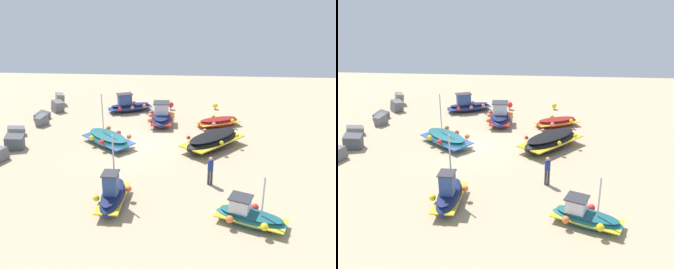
# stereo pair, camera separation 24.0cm
# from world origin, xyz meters

# --- Properties ---
(ground_plane) EXTENTS (47.98, 47.98, 0.00)m
(ground_plane) POSITION_xyz_m (0.00, 0.00, 0.00)
(ground_plane) COLOR tan
(fishing_boat_0) EXTENTS (3.33, 1.73, 3.64)m
(fishing_boat_0) POSITION_xyz_m (-7.83, 0.14, 0.60)
(fishing_boat_0) COLOR navy
(fishing_boat_0) RESTS_ON ground_plane
(fishing_boat_1) EXTENTS (4.08, 4.33, 3.70)m
(fishing_boat_1) POSITION_xyz_m (0.07, 2.20, 0.46)
(fishing_boat_1) COLOR #1E6670
(fishing_boat_1) RESTS_ON ground_plane
(fishing_boat_2) EXTENTS (2.91, 4.23, 1.76)m
(fishing_boat_2) POSITION_xyz_m (8.00, 2.07, 0.53)
(fishing_boat_2) COLOR navy
(fishing_boat_2) RESTS_ON ground_plane
(fishing_boat_3) EXTENTS (3.84, 2.24, 1.81)m
(fishing_boat_3) POSITION_xyz_m (4.85, -1.14, 0.62)
(fishing_boat_3) COLOR navy
(fishing_boat_3) RESTS_ON ground_plane
(fishing_boat_4) EXTENTS (2.43, 3.59, 2.61)m
(fishing_boat_4) POSITION_xyz_m (-8.92, -6.51, 0.43)
(fishing_boat_4) COLOR #1E6670
(fishing_boat_4) RESTS_ON ground_plane
(fishing_boat_5) EXTENTS (4.93, 4.75, 1.12)m
(fishing_boat_5) POSITION_xyz_m (0.02, -5.14, 0.57)
(fishing_boat_5) COLOR black
(fishing_boat_5) RESTS_ON ground_plane
(fishing_boat_6) EXTENTS (2.88, 3.86, 0.81)m
(fishing_boat_6) POSITION_xyz_m (4.68, -5.75, 0.36)
(fishing_boat_6) COLOR maroon
(fishing_boat_6) RESTS_ON ground_plane
(person_walking) EXTENTS (0.32, 0.32, 1.70)m
(person_walking) POSITION_xyz_m (-5.21, -4.81, 0.98)
(person_walking) COLOR #2D2D38
(person_walking) RESTS_ON ground_plane
(breakwater_rocks) EXTENTS (20.93, 2.59, 1.27)m
(breakwater_rocks) POSITION_xyz_m (-0.41, 8.98, 0.44)
(breakwater_rocks) COLOR #4C5156
(breakwater_rocks) RESTS_ON ground_plane
(mooring_buoy_0) EXTENTS (0.54, 0.54, 0.73)m
(mooring_buoy_0) POSITION_xyz_m (8.91, -1.62, 0.46)
(mooring_buoy_0) COLOR #3F3F42
(mooring_buoy_0) RESTS_ON ground_plane
(mooring_buoy_1) EXTENTS (0.48, 0.48, 0.60)m
(mooring_buoy_1) POSITION_xyz_m (9.33, -5.70, 0.36)
(mooring_buoy_1) COLOR #3F3F42
(mooring_buoy_1) RESTS_ON ground_plane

